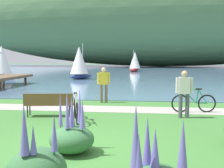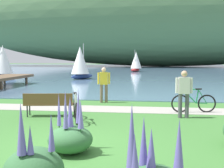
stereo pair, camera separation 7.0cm
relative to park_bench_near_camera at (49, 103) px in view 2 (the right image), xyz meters
The scene contains 13 objects.
ground_plane 3.91m from the park_bench_near_camera, 62.78° to the right, with size 200.00×200.00×0.00m, color #3D7533.
bay_water 44.10m from the park_bench_near_camera, 87.70° to the left, with size 180.00×80.00×0.04m, color #5B7F9E.
distant_hillside 65.15m from the park_bench_near_camera, 83.64° to the left, with size 109.14×28.00×25.47m, color #4C7047.
shoreline_path 2.56m from the park_bench_near_camera, 45.15° to the left, with size 60.00×1.50×0.01m, color #A39E93.
park_bench_near_camera is the anchor object (origin of this frame).
bicycle_leaning_near_bench 5.62m from the park_bench_near_camera, 15.24° to the left, with size 1.77×0.25×1.01m.
bicycle_beside_path 1.32m from the park_bench_near_camera, 26.81° to the right, with size 0.60×1.70×1.01m.
person_at_shoreline 3.86m from the park_bench_near_camera, 66.90° to the left, with size 0.60×0.29×1.71m.
person_on_the_grass 4.95m from the park_bench_near_camera, ahead, with size 0.61×0.23×1.71m.
echium_bush_mid_cluster 4.25m from the park_bench_near_camera, 63.50° to the right, with size 1.02×1.02×1.48m.
sailboat_nearest_to_shore 18.25m from the park_bench_near_camera, 100.01° to the left, with size 2.50×3.09×3.59m.
sailboat_mid_bay 20.43m from the park_bench_near_camera, 122.76° to the left, with size 3.08×2.86×3.74m.
sailboat_toward_hillside 34.51m from the park_bench_near_camera, 87.19° to the left, with size 2.22×2.99×3.40m.
Camera 2 is at (1.87, -6.49, 2.16)m, focal length 45.41 mm.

